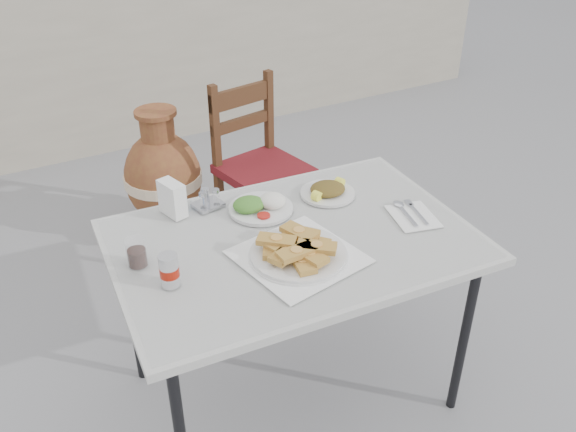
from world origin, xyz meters
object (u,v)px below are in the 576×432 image
cafe_table (293,250)px  salad_chopped_plate (328,191)px  chair (259,166)px  cola_glass (137,254)px  salad_rice_plate (260,205)px  napkin_holder (172,198)px  terracotta_urn (163,178)px  condiment_caddy (208,201)px  soda_can (169,270)px  pide_plate (298,248)px

cafe_table → salad_chopped_plate: bearing=36.4°
cafe_table → chair: chair is taller
cafe_table → cola_glass: 0.51m
salad_rice_plate → napkin_holder: (-0.27, 0.13, 0.04)m
salad_rice_plate → terracotta_urn: salad_rice_plate is taller
salad_chopped_plate → terracotta_urn: bearing=103.8°
chair → terracotta_urn: 0.53m
condiment_caddy → soda_can: bearing=-126.9°
cafe_table → napkin_holder: 0.46m
salad_rice_plate → cola_glass: size_ratio=2.49×
pide_plate → soda_can: 0.40m
cafe_table → napkin_holder: napkin_holder is taller
cola_glass → napkin_holder: bearing=49.1°
pide_plate → soda_can: size_ratio=3.83×
salad_chopped_plate → napkin_holder: 0.56m
cafe_table → salad_rice_plate: size_ratio=5.39×
salad_rice_plate → pide_plate: bearing=-94.5°
pide_plate → chair: size_ratio=0.46×
cafe_table → terracotta_urn: cafe_table is taller
soda_can → condiment_caddy: soda_can is taller
napkin_holder → chair: (0.66, 0.66, -0.33)m
pide_plate → terracotta_urn: bearing=89.4°
condiment_caddy → chair: size_ratio=0.13×
cola_glass → condiment_caddy: size_ratio=0.81×
soda_can → terracotta_urn: 1.49m
condiment_caddy → terracotta_urn: size_ratio=0.16×
salad_chopped_plate → soda_can: 0.73m
cafe_table → soda_can: size_ratio=11.90×
pide_plate → napkin_holder: 0.50m
pide_plate → cola_glass: cola_glass is taller
cafe_table → condiment_caddy: bearing=117.5°
cafe_table → salad_rice_plate: bearing=94.7°
salad_rice_plate → soda_can: 0.49m
chair → terracotta_urn: (-0.40, 0.33, -0.12)m
pide_plate → cola_glass: size_ratio=4.34×
salad_rice_plate → chair: size_ratio=0.26×
cola_glass → chair: 1.28m
salad_rice_plate → salad_chopped_plate: 0.27m
soda_can → cola_glass: size_ratio=1.13×
pide_plate → terracotta_urn: size_ratio=0.56×
soda_can → condiment_caddy: size_ratio=0.92×
salad_chopped_plate → soda_can: size_ratio=1.95×
napkin_holder → chair: 0.99m
salad_chopped_plate → pide_plate: bearing=-135.4°
napkin_holder → terracotta_urn: napkin_holder is taller
chair → napkin_holder: bearing=-145.6°
pide_plate → soda_can: soda_can is taller
napkin_holder → condiment_caddy: 0.13m
cola_glass → chair: size_ratio=0.11×
soda_can → napkin_holder: (0.15, 0.37, 0.01)m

